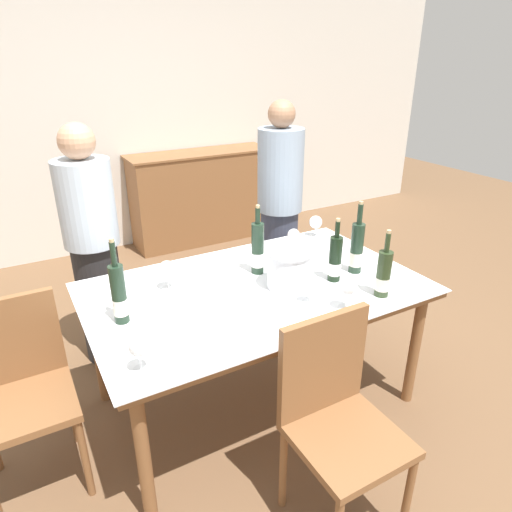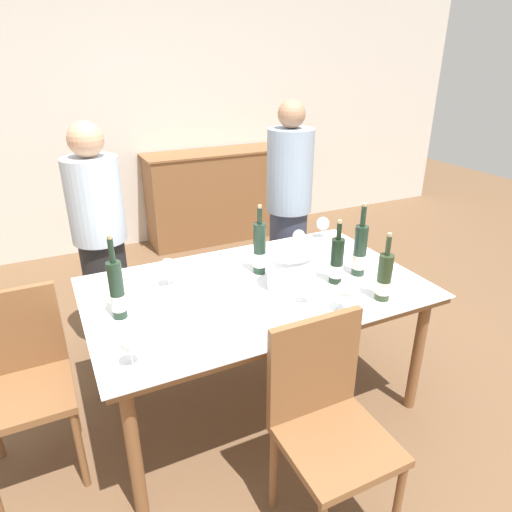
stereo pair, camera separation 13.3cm
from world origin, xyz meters
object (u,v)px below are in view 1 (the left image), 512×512
object	(u,v)px
person_host	(94,250)
chair_near_front	(336,411)
dining_table	(256,298)
sideboard_cabinet	(202,197)
wine_glass_3	(139,348)
wine_glass_4	(310,284)
wine_bottle_0	(383,275)
wine_bottle_2	(258,250)
wine_bottle_4	(119,295)
wine_glass_1	(347,288)
wine_bottle_1	(335,260)
wine_bottle_3	(357,249)
wine_glass_0	(167,269)
wine_glass_2	(294,236)
chair_left_end	(21,382)
wine_glass_5	(316,223)
ice_bucket	(289,268)
person_guest_left	(280,212)

from	to	relation	value
person_host	chair_near_front	bearing A→B (deg)	-69.94
dining_table	sideboard_cabinet	bearing A→B (deg)	73.23
wine_glass_3	wine_glass_4	xyz separation A→B (m)	(0.88, 0.11, -0.00)
wine_bottle_0	wine_glass_4	world-z (taller)	wine_bottle_0
wine_bottle_0	wine_glass_3	size ratio (longest dim) A/B	2.39
dining_table	wine_bottle_0	size ratio (longest dim) A/B	4.92
wine_bottle_2	wine_glass_4	size ratio (longest dim) A/B	2.78
wine_bottle_4	wine_glass_3	world-z (taller)	wine_bottle_4
wine_glass_3	dining_table	bearing A→B (deg)	27.75
wine_glass_1	wine_glass_3	size ratio (longest dim) A/B	1.05
sideboard_cabinet	person_host	world-z (taller)	person_host
chair_near_front	wine_bottle_1	bearing A→B (deg)	53.54
wine_bottle_3	wine_glass_1	bearing A→B (deg)	-136.55
wine_glass_0	wine_glass_3	size ratio (longest dim) A/B	1.07
wine_bottle_4	wine_glass_2	bearing A→B (deg)	15.52
wine_glass_2	wine_glass_3	distance (m)	1.39
wine_bottle_0	chair_left_end	distance (m)	1.79
person_host	wine_glass_5	bearing A→B (deg)	-17.86
sideboard_cabinet	wine_glass_0	xyz separation A→B (m)	(-1.17, -2.31, 0.38)
wine_bottle_4	wine_glass_3	distance (m)	0.40
sideboard_cabinet	wine_bottle_2	world-z (taller)	wine_bottle_2
wine_bottle_2	wine_bottle_4	world-z (taller)	wine_bottle_4
chair_left_end	person_host	world-z (taller)	person_host
sideboard_cabinet	chair_left_end	bearing A→B (deg)	-128.35
ice_bucket	person_host	bearing A→B (deg)	130.20
ice_bucket	person_guest_left	world-z (taller)	person_guest_left
wine_bottle_3	wine_bottle_4	distance (m)	1.29
ice_bucket	person_guest_left	distance (m)	1.08
wine_bottle_2	person_guest_left	bearing A→B (deg)	50.27
wine_bottle_1	wine_bottle_2	size ratio (longest dim) A/B	0.89
person_guest_left	wine_glass_5	bearing A→B (deg)	-86.73
wine_bottle_0	wine_glass_2	xyz separation A→B (m)	(-0.06, 0.72, -0.03)
ice_bucket	wine_bottle_4	size ratio (longest dim) A/B	0.58
dining_table	wine_bottle_2	bearing A→B (deg)	57.65
dining_table	person_host	world-z (taller)	person_host
wine_bottle_0	wine_bottle_3	xyz separation A→B (m)	(0.06, 0.28, 0.02)
chair_left_end	wine_glass_3	bearing A→B (deg)	-46.84
wine_bottle_4	wine_glass_2	distance (m)	1.21
wine_bottle_1	wine_glass_3	xyz separation A→B (m)	(-1.14, -0.25, -0.02)
dining_table	wine_glass_0	bearing A→B (deg)	152.83
wine_bottle_1	wine_glass_1	size ratio (longest dim) A/B	2.26
sideboard_cabinet	wine_glass_2	world-z (taller)	sideboard_cabinet
wine_glass_3	chair_near_front	bearing A→B (deg)	-29.39
wine_bottle_3	wine_glass_4	size ratio (longest dim) A/B	2.89
ice_bucket	person_guest_left	bearing A→B (deg)	60.36
wine_glass_5	wine_glass_2	bearing A→B (deg)	-156.01
wine_glass_0	person_host	xyz separation A→B (m)	(-0.25, 0.67, -0.09)
wine_glass_2	wine_bottle_1	bearing A→B (deg)	-95.65
wine_glass_5	wine_glass_0	bearing A→B (deg)	-168.26
dining_table	wine_glass_1	world-z (taller)	wine_glass_1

